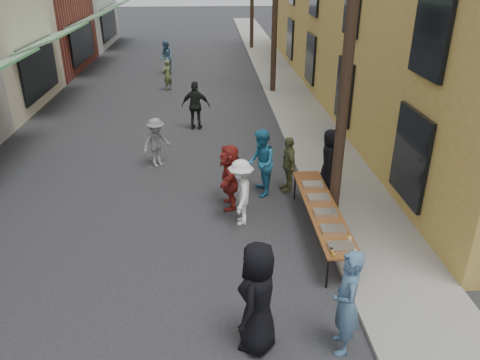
{
  "coord_description": "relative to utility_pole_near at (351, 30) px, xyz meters",
  "views": [
    {
      "loc": [
        1.36,
        -7.0,
        5.86
      ],
      "look_at": [
        1.96,
        2.57,
        1.3
      ],
      "focal_mm": 35.0,
      "sensor_mm": 36.0,
      "label": 1
    }
  ],
  "objects": [
    {
      "name": "catering_tray_foil_d",
      "position": [
        -0.5,
        -0.45,
        -3.71
      ],
      "size": [
        0.5,
        0.33,
        0.08
      ],
      "primitive_type": "cube",
      "color": "#B2B2B7",
      "rests_on": "serving_table"
    },
    {
      "name": "catering_tray_foil_b",
      "position": [
        -0.5,
        -1.85,
        -3.71
      ],
      "size": [
        0.5,
        0.33,
        0.08
      ],
      "primitive_type": "cube",
      "color": "#B2B2B7",
      "rests_on": "serving_table"
    },
    {
      "name": "cup_stack",
      "position": [
        -0.3,
        -2.75,
        -3.69
      ],
      "size": [
        0.08,
        0.08,
        0.12
      ],
      "primitive_type": "cylinder",
      "color": "tan",
      "rests_on": "serving_table"
    },
    {
      "name": "serving_table",
      "position": [
        -0.5,
        -0.85,
        -3.79
      ],
      "size": [
        0.7,
        4.0,
        0.75
      ],
      "color": "brown",
      "rests_on": "ground"
    },
    {
      "name": "server",
      "position": [
        0.23,
        1.51,
        -3.56
      ],
      "size": [
        0.77,
        0.95,
        1.68
      ],
      "primitive_type": "imported",
      "rotation": [
        0.0,
        0.0,
        1.23
      ],
      "color": "black",
      "rests_on": "sidewalk"
    },
    {
      "name": "guest_front_b",
      "position": [
        -0.9,
        -4.28,
        -3.56
      ],
      "size": [
        0.53,
        0.73,
        1.88
      ],
      "primitive_type": "imported",
      "rotation": [
        0.0,
        0.0,
        -1.69
      ],
      "color": "#496C8D",
      "rests_on": "ground"
    },
    {
      "name": "catering_tray_buns_end",
      "position": [
        -0.5,
        0.25,
        -3.71
      ],
      "size": [
        0.5,
        0.33,
        0.08
      ],
      "primitive_type": "cube",
      "color": "tan",
      "rests_on": "serving_table"
    },
    {
      "name": "guest_front_e",
      "position": [
        -0.9,
        1.57,
        -3.71
      ],
      "size": [
        0.48,
        0.96,
        1.57
      ],
      "primitive_type": "imported",
      "rotation": [
        0.0,
        0.0,
        -1.46
      ],
      "color": "olive",
      "rests_on": "ground"
    },
    {
      "name": "passerby_left",
      "position": [
        -4.66,
        3.52,
        -3.74
      ],
      "size": [
        1.12,
        1.07,
        1.53
      ],
      "primitive_type": "imported",
      "rotation": [
        0.0,
        0.0,
        0.71
      ],
      "color": "gray",
      "rests_on": "ground"
    },
    {
      "name": "passerby_right",
      "position": [
        -5.05,
        12.76,
        -3.76
      ],
      "size": [
        0.61,
        0.64,
        1.47
      ],
      "primitive_type": "imported",
      "rotation": [
        0.0,
        0.0,
        4.05
      ],
      "color": "#5D693D",
      "rests_on": "ground"
    },
    {
      "name": "guest_front_d",
      "position": [
        -2.3,
        -0.12,
        -3.68
      ],
      "size": [
        0.7,
        1.12,
        1.65
      ],
      "primitive_type": "imported",
      "rotation": [
        0.0,
        0.0,
        -1.66
      ],
      "color": "white",
      "rests_on": "ground"
    },
    {
      "name": "guest_front_c",
      "position": [
        -1.67,
        1.39,
        -3.58
      ],
      "size": [
        0.71,
        0.91,
        1.84
      ],
      "primitive_type": "imported",
      "rotation": [
        0.0,
        0.0,
        -1.55
      ],
      "color": "teal",
      "rests_on": "ground"
    },
    {
      "name": "utility_pole_near",
      "position": [
        0.0,
        0.0,
        0.0
      ],
      "size": [
        0.26,
        0.26,
        9.0
      ],
      "primitive_type": "cylinder",
      "color": "#2D2116",
      "rests_on": "ground"
    },
    {
      "name": "sidewalk",
      "position": [
        0.7,
        12.0,
        -4.45
      ],
      "size": [
        2.2,
        60.0,
        0.1
      ],
      "primitive_type": "cube",
      "color": "gray",
      "rests_on": "ground"
    },
    {
      "name": "catering_tray_buns",
      "position": [
        -0.5,
        -1.15,
        -3.71
      ],
      "size": [
        0.5,
        0.33,
        0.08
      ],
      "primitive_type": "cube",
      "color": "tan",
      "rests_on": "serving_table"
    },
    {
      "name": "ground",
      "position": [
        -4.3,
        -3.0,
        -4.5
      ],
      "size": [
        120.0,
        120.0,
        0.0
      ],
      "primitive_type": "plane",
      "color": "#28282B",
      "rests_on": "ground"
    },
    {
      "name": "guest_front_a",
      "position": [
        -2.29,
        -4.13,
        -3.52
      ],
      "size": [
        0.97,
        1.14,
        1.97
      ],
      "primitive_type": "imported",
      "rotation": [
        0.0,
        0.0,
        -2.0
      ],
      "color": "black",
      "rests_on": "ground"
    },
    {
      "name": "condiment_jar_a",
      "position": [
        -0.72,
        -2.8,
        -3.71
      ],
      "size": [
        0.07,
        0.07,
        0.08
      ],
      "primitive_type": "cylinder",
      "color": "#A57F26",
      "rests_on": "serving_table"
    },
    {
      "name": "condiment_jar_b",
      "position": [
        -0.72,
        -2.7,
        -3.71
      ],
      "size": [
        0.07,
        0.07,
        0.08
      ],
      "primitive_type": "cylinder",
      "color": "#A57F26",
      "rests_on": "serving_table"
    },
    {
      "name": "catering_tray_sausage",
      "position": [
        -0.5,
        -2.5,
        -3.71
      ],
      "size": [
        0.5,
        0.33,
        0.08
      ],
      "primitive_type": "cube",
      "color": "maroon",
      "rests_on": "serving_table"
    },
    {
      "name": "passerby_mid",
      "position": [
        -3.53,
        6.92,
        -3.59
      ],
      "size": [
        1.11,
        0.57,
        1.81
      ],
      "primitive_type": "imported",
      "rotation": [
        0.0,
        0.0,
        3.01
      ],
      "color": "black",
      "rests_on": "ground"
    },
    {
      "name": "condiment_jar_c",
      "position": [
        -0.72,
        -2.6,
        -3.71
      ],
      "size": [
        0.07,
        0.07,
        0.08
      ],
      "primitive_type": "cylinder",
      "color": "#A57F26",
      "rests_on": "serving_table"
    },
    {
      "name": "passerby_far",
      "position": [
        -5.37,
        16.26,
        -3.59
      ],
      "size": [
        1.02,
        1.1,
        1.82
      ],
      "primitive_type": "imported",
      "rotation": [
        0.0,
        0.0,
        5.19
      ],
      "color": "teal",
      "rests_on": "ground"
    },
    {
      "name": "guest_queue_back",
      "position": [
        -2.53,
        0.74,
        -3.65
      ],
      "size": [
        0.54,
        1.6,
        1.71
      ],
      "primitive_type": "imported",
      "rotation": [
        0.0,
        0.0,
        -1.6
      ],
      "color": "maroon",
      "rests_on": "ground"
    }
  ]
}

